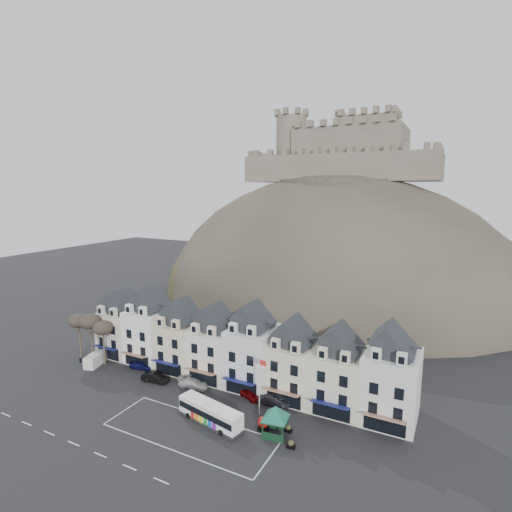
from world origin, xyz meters
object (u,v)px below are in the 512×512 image
(bus_shelter, at_px, (276,413))
(car_black, at_px, (155,377))
(red_buoy, at_px, (263,423))
(flagpole, at_px, (260,382))
(car_white, at_px, (193,383))
(white_van, at_px, (95,359))
(car_maroon, at_px, (250,394))
(car_charcoal, at_px, (275,400))
(car_silver, at_px, (192,379))
(bus, at_px, (210,413))
(car_navy, at_px, (142,365))

(bus_shelter, height_order, car_black, bus_shelter)
(bus_shelter, height_order, red_buoy, bus_shelter)
(flagpole, distance_m, car_white, 13.27)
(white_van, bearing_deg, bus_shelter, -22.21)
(flagpole, xyz_separation_m, car_maroon, (-3.29, 3.17, -4.03))
(car_white, distance_m, car_maroon, 9.28)
(car_black, height_order, car_charcoal, car_charcoal)
(white_van, height_order, car_black, white_van)
(car_black, bearing_deg, red_buoy, -107.39)
(bus_shelter, relative_size, car_silver, 1.40)
(flagpole, distance_m, car_maroon, 6.09)
(bus_shelter, distance_m, car_silver, 18.73)
(bus, bearing_deg, car_maroon, 90.63)
(car_black, xyz_separation_m, car_maroon, (15.60, 2.50, -0.08))
(car_black, bearing_deg, white_van, 82.14)
(bus_shelter, bearing_deg, flagpole, 131.40)
(bus, bearing_deg, car_navy, 169.07)
(bus, height_order, car_charcoal, bus)
(car_maroon, distance_m, car_charcoal, 4.04)
(car_white, bearing_deg, car_silver, 37.61)
(car_white, xyz_separation_m, car_maroon, (9.20, 1.21, -0.01))
(flagpole, height_order, car_black, flagpole)
(flagpole, distance_m, car_black, 19.31)
(bus, distance_m, car_maroon, 8.14)
(red_buoy, relative_size, car_maroon, 0.46)
(flagpole, relative_size, car_maroon, 2.10)
(red_buoy, relative_size, car_white, 0.38)
(car_white, height_order, car_maroon, car_white)
(bus_shelter, xyz_separation_m, car_charcoal, (-3.01, 6.36, -2.31))
(red_buoy, relative_size, car_charcoal, 0.39)
(bus_shelter, height_order, car_white, bus_shelter)
(bus, distance_m, white_van, 28.01)
(car_silver, distance_m, car_white, 1.70)
(car_navy, relative_size, car_charcoal, 0.92)
(flagpole, xyz_separation_m, car_black, (-18.89, 0.67, -3.95))
(red_buoy, distance_m, car_charcoal, 6.11)
(car_silver, xyz_separation_m, car_white, (1.20, -1.21, 0.05))
(flagpole, distance_m, car_charcoal, 5.12)
(bus_shelter, distance_m, flagpole, 5.19)
(bus_shelter, height_order, car_maroon, bus_shelter)
(flagpole, height_order, car_white, flagpole)
(car_silver, relative_size, car_maroon, 1.12)
(red_buoy, distance_m, car_silver, 16.71)
(white_van, xyz_separation_m, car_white, (19.80, 1.29, -0.32))
(white_van, bearing_deg, flagpole, -17.29)
(red_buoy, xyz_separation_m, car_silver, (-15.60, 5.99, -0.29))
(bus, relative_size, white_van, 2.11)
(car_charcoal, bearing_deg, flagpole, 161.05)
(bus_shelter, bearing_deg, car_charcoal, 107.06)
(car_maroon, bearing_deg, car_charcoal, -67.03)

